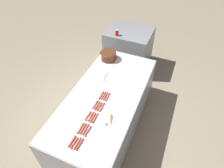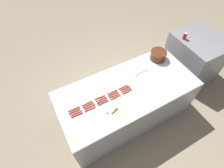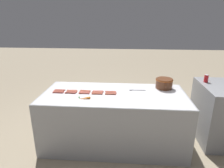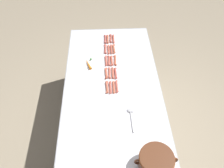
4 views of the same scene
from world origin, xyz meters
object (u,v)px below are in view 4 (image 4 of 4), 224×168
Objects in this scene: hot_dog_4 at (117,86)px; hot_dog_5 at (111,39)px; hot_dog_11 at (109,49)px; hot_dog_17 at (106,61)px; hot_dog_10 at (108,39)px; hot_dog_14 at (110,87)px; hot_dog_9 at (114,87)px; hot_dog_2 at (115,60)px; hot_dog_3 at (116,73)px; hot_dog_6 at (111,49)px; hot_dog_15 at (105,39)px; hot_dog_16 at (105,49)px; hot_dog_13 at (110,73)px; hot_dog_18 at (106,73)px; hot_dog_12 at (109,61)px; serving_spoon at (131,114)px; hot_dog_0 at (113,39)px; carrot at (88,64)px; hot_dog_1 at (114,49)px; bean_pot at (156,161)px; hot_dog_19 at (107,87)px; hot_dog_7 at (112,61)px; hot_dog_8 at (113,73)px.

hot_dog_5 is (0.03, -0.80, 0.00)m from hot_dog_4.
hot_dog_11 is 1.00× the size of hot_dog_17.
hot_dog_10 is 0.81m from hot_dog_14.
hot_dog_11 is at bearing -86.90° from hot_dog_9.
hot_dog_2 is 0.21m from hot_dog_3.
hot_dog_6 is 0.21m from hot_dog_15.
hot_dog_10 is 0.20m from hot_dog_16.
hot_dog_6 is at bearing -79.54° from hot_dog_2.
hot_dog_13 and hot_dog_18 have the same top height.
hot_dog_12 is 0.63× the size of serving_spoon.
hot_dog_10 is 1.00× the size of hot_dog_12.
hot_dog_0 is 1.00× the size of hot_dog_5.
hot_dog_1 is at bearing -140.11° from carrot.
hot_dog_3 is at bearing 151.79° from carrot.
hot_dog_9 is 0.50× the size of bean_pot.
hot_dog_1 is at bearing -99.45° from hot_dog_13.
hot_dog_16 is 0.32m from carrot.
hot_dog_10 is at bearing -99.96° from hot_dog_16.
hot_dog_18 is at bearing 79.74° from hot_dog_0.
hot_dog_17 is (0.03, -0.20, 0.00)m from hot_dog_13.
hot_dog_3 is 0.19m from hot_dog_4.
bean_pot reaches higher than hot_dog_9.
hot_dog_4 is at bearing 99.75° from hot_dog_16.
hot_dog_16 is 0.21m from hot_dog_17.
hot_dog_0 is at bearing -97.53° from hot_dog_19.
hot_dog_7 is 1.00× the size of hot_dog_16.
hot_dog_19 is at bearing -67.22° from bean_pot.
hot_dog_9 is at bearing -176.88° from hot_dog_14.
hot_dog_14 is 1.00× the size of hot_dog_17.
hot_dog_16 is at bearing -80.12° from hot_dog_12.
bean_pot is at bearing 106.93° from hot_dog_13.
hot_dog_4 and hot_dog_9 have the same top height.
hot_dog_2 is at bearing 117.77° from hot_dog_16.
hot_dog_0 is 1.00× the size of hot_dog_12.
hot_dog_2 is at bearing -118.43° from hot_dog_18.
hot_dog_11 is 1.00× the size of hot_dog_16.
hot_dog_14 is 1.00× the size of hot_dog_15.
hot_dog_17 is at bearing -1.45° from hot_dog_7.
hot_dog_7 is 1.00× the size of hot_dog_12.
hot_dog_13 is 1.00× the size of hot_dog_16.
hot_dog_8 and hot_dog_12 have the same top height.
hot_dog_7 and hot_dog_19 have the same top height.
hot_dog_13 and hot_dog_14 have the same top height.
hot_dog_7 is 1.00× the size of hot_dog_15.
hot_dog_3 is at bearing 89.90° from hot_dog_1.
hot_dog_12 is (0.07, 0.40, 0.00)m from hot_dog_0.
hot_dog_11 and hot_dog_18 have the same top height.
hot_dog_9 is (-0.00, 0.40, 0.00)m from hot_dog_7.
bean_pot is at bearing 105.26° from serving_spoon.
carrot is at bearing -65.29° from bean_pot.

